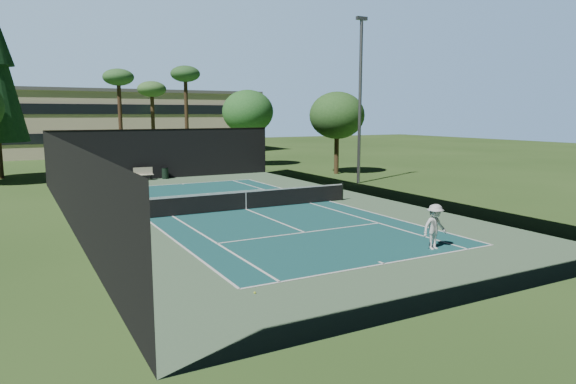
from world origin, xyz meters
The scene contains 20 objects.
ground centered at (0.00, 0.00, 0.00)m, with size 160.00×160.00×0.00m, color #30521E.
apron_slab centered at (0.00, 0.00, 0.01)m, with size 18.00×32.00×0.01m, color #517451.
court_surface centered at (0.00, 0.00, 0.01)m, with size 10.97×23.77×0.01m, color #1A5353.
court_lines centered at (0.00, 0.00, 0.02)m, with size 11.07×23.87×0.01m.
tennis_net centered at (0.00, 0.00, 0.56)m, with size 12.90×0.10×1.10m.
fence centered at (0.00, 0.06, 2.01)m, with size 18.04×32.05×4.03m.
player centered at (2.99, -11.20, 0.89)m, with size 1.15×0.66×1.78m, color silver.
tennis_ball_a centered at (-5.23, -12.44, 0.04)m, with size 0.07×0.07×0.07m, color #C5DB31.
tennis_ball_b centered at (-4.31, 1.32, 0.03)m, with size 0.07×0.07×0.07m, color gold.
tennis_ball_c centered at (2.46, 2.52, 0.04)m, with size 0.07×0.07×0.07m, color yellow.
tennis_ball_d centered at (-6.72, 2.26, 0.03)m, with size 0.06×0.06×0.06m, color yellow.
park_bench centered at (-2.03, 15.46, 0.55)m, with size 1.50×0.45×1.02m.
trash_bin centered at (-0.26, 15.56, 0.48)m, with size 0.56×0.56×0.95m.
palm_a centered at (-2.00, 24.00, 8.19)m, with size 2.80×2.80×9.32m.
palm_b centered at (1.50, 26.00, 7.36)m, with size 2.80×2.80×8.42m.
palm_c centered at (4.00, 23.00, 8.60)m, with size 2.80×2.80×9.77m.
decid_tree_a centered at (10.00, 22.00, 5.42)m, with size 5.12×5.12×7.62m.
decid_tree_b centered at (14.00, 12.00, 5.08)m, with size 4.80×4.80×7.14m.
campus_building centered at (0.00, 45.98, 4.21)m, with size 40.50×12.50×8.30m.
light_pole centered at (12.00, 6.00, 6.46)m, with size 0.90×0.25×12.22m.
Camera 1 is at (-11.22, -25.49, 5.18)m, focal length 32.00 mm.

